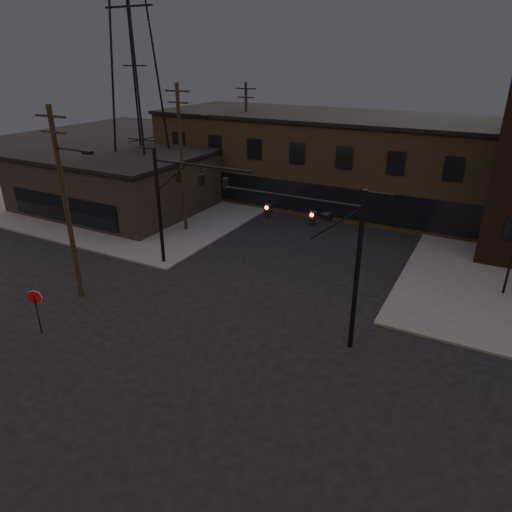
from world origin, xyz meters
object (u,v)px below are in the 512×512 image
(traffic_signal_far, at_px, (174,196))
(car_crossing, at_px, (336,207))
(stop_sign, at_px, (35,302))
(traffic_signal_near, at_px, (335,251))

(traffic_signal_far, height_order, car_crossing, traffic_signal_far)
(traffic_signal_far, bearing_deg, car_crossing, 70.25)
(traffic_signal_far, height_order, stop_sign, traffic_signal_far)
(traffic_signal_near, relative_size, car_crossing, 1.86)
(traffic_signal_near, height_order, car_crossing, traffic_signal_near)
(traffic_signal_near, xyz_separation_m, stop_sign, (-13.36, -6.49, -3.09))
(traffic_signal_near, relative_size, traffic_signal_far, 1.00)
(car_crossing, bearing_deg, traffic_signal_near, -59.17)
(traffic_signal_far, xyz_separation_m, car_crossing, (5.71, 15.90, -4.30))
(traffic_signal_near, distance_m, traffic_signal_far, 12.57)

